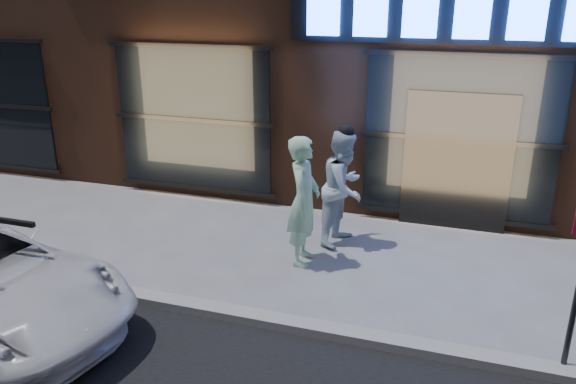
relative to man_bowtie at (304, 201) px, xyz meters
name	(u,v)px	position (x,y,z in m)	size (l,w,h in m)	color
ground	(433,354)	(2.12, -1.83, -1.00)	(90.00, 90.00, 0.00)	slate
curb	(434,350)	(2.12, -1.83, -0.94)	(60.00, 0.25, 0.12)	gray
man_bowtie	(304,201)	(0.00, 0.00, 0.00)	(0.73, 0.48, 2.00)	#C2FFDA
man_cap	(344,188)	(0.42, 0.90, -0.04)	(0.93, 0.72, 1.91)	silver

